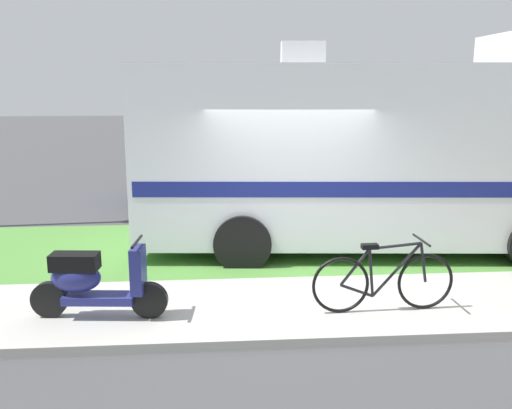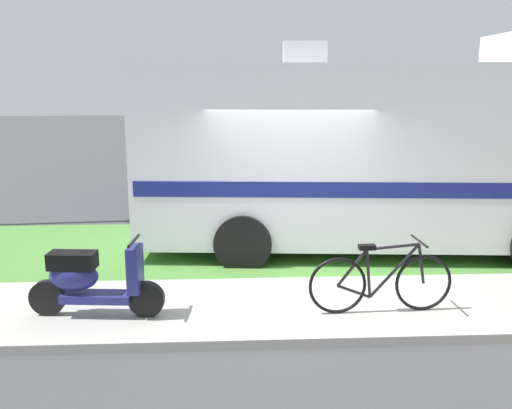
{
  "view_description": "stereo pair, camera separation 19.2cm",
  "coord_description": "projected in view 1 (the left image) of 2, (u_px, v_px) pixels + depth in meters",
  "views": [
    {
      "loc": [
        -1.13,
        -7.96,
        2.93
      ],
      "look_at": [
        -0.5,
        0.3,
        1.1
      ],
      "focal_mm": 39.82,
      "sensor_mm": 36.0,
      "label": 1
    },
    {
      "loc": [
        -0.94,
        -7.97,
        2.93
      ],
      "look_at": [
        -0.5,
        0.3,
        1.1
      ],
      "focal_mm": 39.82,
      "sensor_mm": 36.0,
      "label": 2
    }
  ],
  "objects": [
    {
      "name": "ground_plane",
      "position": [
        291.0,
        280.0,
        8.46
      ],
      "size": [
        80.0,
        80.0,
        0.0
      ],
      "primitive_type": "plane",
      "color": "#424244"
    },
    {
      "name": "sidewalk",
      "position": [
        304.0,
        308.0,
        7.28
      ],
      "size": [
        24.0,
        2.0,
        0.12
      ],
      "color": "#ADAAA3",
      "rests_on": "ground"
    },
    {
      "name": "grass_strip",
      "position": [
        279.0,
        248.0,
        9.91
      ],
      "size": [
        24.0,
        3.4,
        0.08
      ],
      "color": "#4C8438",
      "rests_on": "ground"
    },
    {
      "name": "motorhome_rv",
      "position": [
        376.0,
        151.0,
        9.63
      ],
      "size": [
        7.91,
        3.05,
        3.67
      ],
      "color": "silver",
      "rests_on": "ground"
    },
    {
      "name": "scooter",
      "position": [
        93.0,
        281.0,
        6.76
      ],
      "size": [
        1.65,
        0.5,
        0.97
      ],
      "color": "black",
      "rests_on": "ground"
    },
    {
      "name": "bicycle",
      "position": [
        383.0,
        280.0,
        6.96
      ],
      "size": [
        1.79,
        0.52,
        0.91
      ],
      "color": "black",
      "rests_on": "ground"
    },
    {
      "name": "pickup_truck_near",
      "position": [
        220.0,
        162.0,
        14.01
      ],
      "size": [
        5.44,
        2.22,
        1.71
      ],
      "color": "#1E478C",
      "rests_on": "ground"
    }
  ]
}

